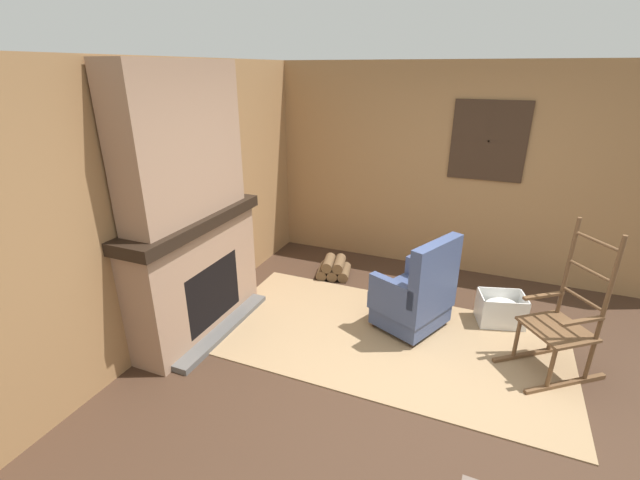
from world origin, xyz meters
TOP-DOWN VIEW (x-y plane):
  - ground_plane at (0.00, 0.00)m, footprint 14.00×14.00m
  - wood_panel_wall_left at (-2.44, 0.00)m, footprint 0.06×5.42m
  - wood_panel_wall_back at (0.01, 2.44)m, footprint 5.42×0.09m
  - fireplace_hearth at (-2.21, 0.00)m, footprint 0.59×1.66m
  - chimney_breast at (-2.22, 0.00)m, footprint 0.34×1.37m
  - area_rug at (-0.42, 0.50)m, footprint 3.40×1.76m
  - armchair at (-0.19, 0.79)m, footprint 0.82×0.87m
  - rocking_chair at (1.07, 0.61)m, footprint 0.91×0.85m
  - firewood_stack at (-1.37, 1.59)m, footprint 0.47×0.43m
  - laundry_basket at (0.62, 1.23)m, footprint 0.52×0.43m
  - oil_lamp_vase at (-2.26, -0.37)m, footprint 0.13×0.13m
  - storage_case at (-2.26, 0.11)m, footprint 0.14×0.22m

SIDE VIEW (x-z plane):
  - ground_plane at x=0.00m, z-range 0.00..0.00m
  - area_rug at x=-0.42m, z-range 0.00..0.01m
  - firewood_stack at x=-1.37m, z-range -0.01..0.24m
  - laundry_basket at x=0.62m, z-range 0.00..0.33m
  - armchair at x=-0.19m, z-range -0.14..0.88m
  - rocking_chair at x=1.07m, z-range -0.23..1.11m
  - fireplace_hearth at x=-2.21m, z-range 0.00..1.21m
  - storage_case at x=-2.26m, z-range 1.21..1.37m
  - wood_panel_wall_left at x=-2.44m, z-range 0.00..2.58m
  - oil_lamp_vase at x=-2.26m, z-range 1.17..1.43m
  - wood_panel_wall_back at x=0.01m, z-range 0.01..2.59m
  - chimney_breast at x=-2.22m, z-range 1.21..2.56m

